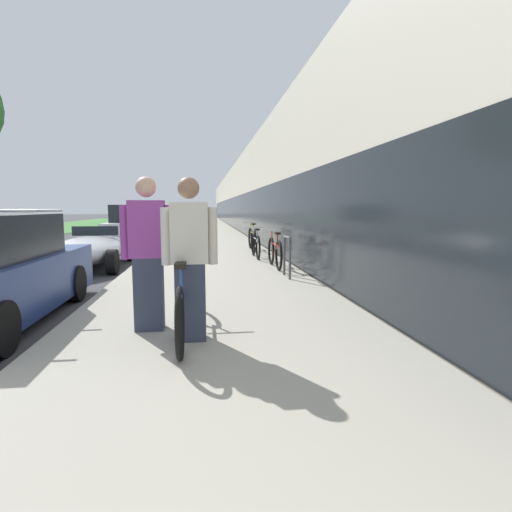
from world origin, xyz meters
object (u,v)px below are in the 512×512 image
(person_rider, at_px, (190,260))
(cruiser_bike_middle, at_px, (256,245))
(person_bystander, at_px, (148,254))
(cruiser_bike_farthest, at_px, (252,239))
(vintage_roadster_curbside, at_px, (91,250))
(parked_sedan_far, at_px, (132,227))
(cruiser_bike_nearest, at_px, (275,252))
(bike_rack_hoop, at_px, (287,252))
(tandem_bicycle, at_px, (184,299))

(person_rider, xyz_separation_m, cruiser_bike_middle, (1.63, 7.05, -0.50))
(person_bystander, distance_m, cruiser_bike_farthest, 9.00)
(vintage_roadster_curbside, bearing_deg, cruiser_bike_middle, 4.86)
(person_rider, height_order, cruiser_bike_farthest, person_rider)
(parked_sedan_far, bearing_deg, cruiser_bike_nearest, -60.36)
(cruiser_bike_farthest, bearing_deg, vintage_roadster_curbside, -151.87)
(person_bystander, relative_size, cruiser_bike_middle, 1.04)
(person_bystander, xyz_separation_m, bike_rack_hoop, (2.33, 3.28, -0.37))
(cruiser_bike_nearest, relative_size, cruiser_bike_middle, 1.00)
(parked_sedan_far, bearing_deg, cruiser_bike_farthest, -41.84)
(person_bystander, bearing_deg, cruiser_bike_nearest, 63.45)
(tandem_bicycle, distance_m, vintage_roadster_curbside, 6.92)
(vintage_roadster_curbside, bearing_deg, tandem_bicycle, -66.97)
(cruiser_bike_nearest, distance_m, cruiser_bike_farthest, 4.05)
(person_rider, bearing_deg, cruiser_bike_farthest, 78.90)
(cruiser_bike_middle, relative_size, parked_sedan_far, 0.38)
(tandem_bicycle, relative_size, cruiser_bike_farthest, 1.33)
(vintage_roadster_curbside, bearing_deg, cruiser_bike_nearest, -19.07)
(cruiser_bike_farthest, bearing_deg, cruiser_bike_nearest, -89.39)
(vintage_roadster_curbside, bearing_deg, cruiser_bike_farthest, 28.13)
(cruiser_bike_nearest, height_order, cruiser_bike_farthest, cruiser_bike_farthest)
(bike_rack_hoop, relative_size, parked_sedan_far, 0.19)
(bike_rack_hoop, relative_size, vintage_roadster_curbside, 0.20)
(vintage_roadster_curbside, height_order, parked_sedan_far, parked_sedan_far)
(tandem_bicycle, relative_size, person_rider, 1.42)
(tandem_bicycle, bearing_deg, cruiser_bike_middle, 75.74)
(tandem_bicycle, height_order, person_bystander, person_bystander)
(person_rider, xyz_separation_m, bike_rack_hoop, (1.84, 3.72, -0.35))
(cruiser_bike_farthest, xyz_separation_m, vintage_roadster_curbside, (-4.58, -2.45, -0.07))
(vintage_roadster_curbside, bearing_deg, parked_sedan_far, 90.23)
(bike_rack_hoop, distance_m, parked_sedan_far, 10.61)
(person_rider, bearing_deg, cruiser_bike_nearest, 70.15)
(tandem_bicycle, relative_size, bike_rack_hoop, 2.89)
(bike_rack_hoop, bearing_deg, cruiser_bike_middle, 93.58)
(cruiser_bike_nearest, bearing_deg, cruiser_bike_middle, 95.82)
(person_rider, relative_size, bike_rack_hoop, 2.04)
(person_rider, height_order, cruiser_bike_middle, person_rider)
(cruiser_bike_nearest, bearing_deg, vintage_roadster_curbside, 160.93)
(tandem_bicycle, distance_m, cruiser_bike_farthest, 9.02)
(tandem_bicycle, xyz_separation_m, person_bystander, (-0.40, 0.13, 0.51))
(tandem_bicycle, relative_size, parked_sedan_far, 0.55)
(cruiser_bike_middle, bearing_deg, bike_rack_hoop, -86.42)
(cruiser_bike_farthest, bearing_deg, parked_sedan_far, 138.16)
(bike_rack_hoop, xyz_separation_m, cruiser_bike_farthest, (-0.05, 5.41, -0.12))
(tandem_bicycle, distance_m, person_bystander, 0.66)
(cruiser_bike_nearest, height_order, vintage_roadster_curbside, vintage_roadster_curbside)
(tandem_bicycle, distance_m, cruiser_bike_middle, 6.96)
(person_rider, height_order, bike_rack_hoop, person_rider)
(tandem_bicycle, height_order, person_rider, person_rider)
(vintage_roadster_curbside, xyz_separation_m, parked_sedan_far, (-0.03, 6.58, 0.29))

